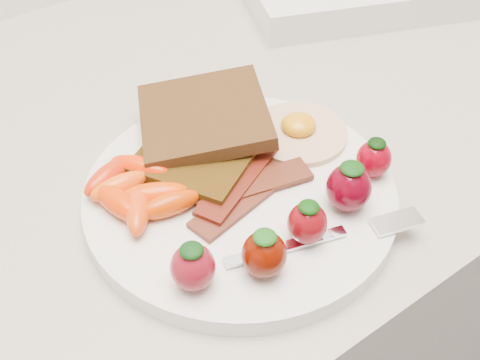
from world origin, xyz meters
TOP-DOWN VIEW (x-y plane):
  - counter at (0.00, 1.70)m, footprint 2.00×0.60m
  - plate at (-0.00, 1.56)m, footprint 0.27×0.27m
  - toast_lower at (-0.01, 1.61)m, footprint 0.13×0.13m
  - toast_upper at (0.01, 1.64)m, footprint 0.16×0.16m
  - fried_egg at (0.08, 1.59)m, footprint 0.11×0.11m
  - bacon_strips at (-0.00, 1.56)m, footprint 0.12×0.08m
  - baby_carrots at (-0.08, 1.60)m, footprint 0.08×0.10m
  - strawberries at (0.01, 1.49)m, footprint 0.22×0.06m
  - fork at (0.03, 1.47)m, footprint 0.16×0.07m

SIDE VIEW (x-z plane):
  - counter at x=0.00m, z-range 0.00..0.90m
  - plate at x=0.00m, z-range 0.90..0.92m
  - fork at x=0.03m, z-range 0.92..0.92m
  - bacon_strips at x=0.00m, z-range 0.92..0.93m
  - fried_egg at x=0.08m, z-range 0.91..0.93m
  - toast_lower at x=-0.01m, z-range 0.92..0.93m
  - baby_carrots at x=-0.08m, z-range 0.92..0.94m
  - strawberries at x=0.01m, z-range 0.91..0.96m
  - toast_upper at x=0.01m, z-range 0.93..0.95m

